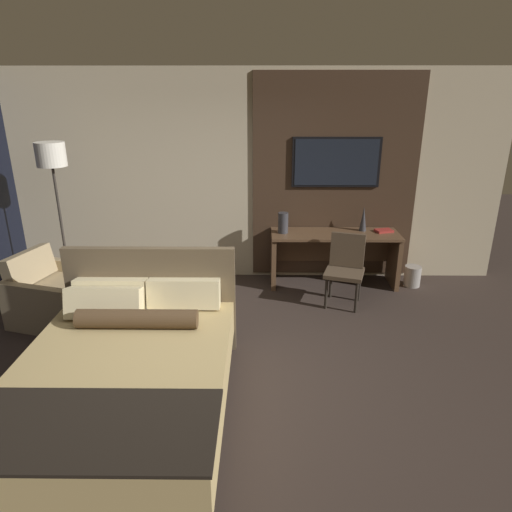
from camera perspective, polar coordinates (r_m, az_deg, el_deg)
name	(u,v)px	position (r m, az deg, el deg)	size (l,w,h in m)	color
ground_plane	(223,382)	(4.35, -4.19, -15.41)	(16.00, 16.00, 0.00)	#332823
wall_back_tv_panel	(248,178)	(6.23, -1.02, 9.72)	(7.20, 0.09, 2.80)	#BCAD8E
bed	(125,380)	(3.96, -16.03, -14.63)	(1.67, 2.26, 1.10)	#33281E
desk	(334,249)	(6.24, 9.70, 0.87)	(1.69, 0.56, 0.73)	brown
tv	(336,162)	(6.19, 10.00, 11.47)	(1.16, 0.04, 0.65)	black
desk_chair	(346,264)	(5.69, 11.14, -0.95)	(0.56, 0.56, 0.87)	#4C3D2D
armchair_by_window	(57,297)	(5.78, -23.67, -4.67)	(1.03, 1.06, 0.80)	#998460
floor_lamp	(53,168)	(5.95, -24.06, 9.98)	(0.34, 0.34, 1.95)	#282623
vase_tall	(363,219)	(6.27, 13.27, 4.54)	(0.10, 0.10, 0.33)	#333338
vase_short	(283,223)	(6.03, 3.41, 4.16)	(0.13, 0.13, 0.27)	#333338
book	(384,231)	(6.33, 15.70, 3.07)	(0.25, 0.20, 0.03)	maroon
waste_bin	(412,276)	(6.55, 18.96, -2.38)	(0.22, 0.22, 0.28)	gray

